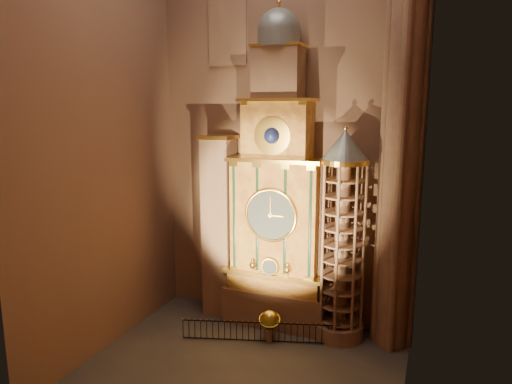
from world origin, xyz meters
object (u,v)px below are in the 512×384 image
at_px(celestial_globe, 270,323).
at_px(iron_railing, 261,332).
at_px(portrait_tower, 219,226).
at_px(astronomical_clock, 277,204).
at_px(stair_turret, 342,238).

bearing_deg(celestial_globe, iron_railing, -133.85).
bearing_deg(portrait_tower, iron_railing, -34.74).
relative_size(astronomical_clock, celestial_globe, 10.44).
bearing_deg(astronomical_clock, iron_railing, -90.55).
distance_m(celestial_globe, iron_railing, 0.64).
xyz_separation_m(astronomical_clock, celestial_globe, (0.32, -1.97, -5.72)).
height_order(astronomical_clock, celestial_globe, astronomical_clock).
height_order(stair_turret, iron_railing, stair_turret).
bearing_deg(astronomical_clock, celestial_globe, -80.76).
bearing_deg(celestial_globe, astronomical_clock, 99.24).
xyz_separation_m(portrait_tower, celestial_globe, (3.72, -1.99, -4.19)).
bearing_deg(celestial_globe, portrait_tower, 151.91).
relative_size(astronomical_clock, stair_turret, 1.55).
height_order(portrait_tower, iron_railing, portrait_tower).
xyz_separation_m(portrait_tower, iron_railing, (3.38, -2.34, -4.59)).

